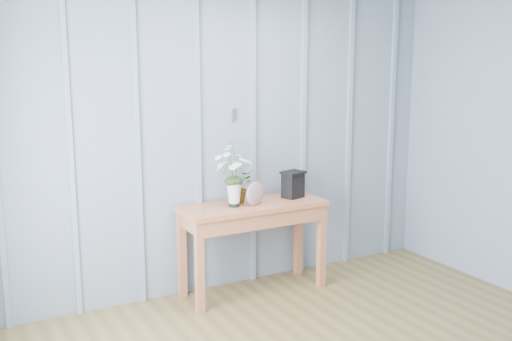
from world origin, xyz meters
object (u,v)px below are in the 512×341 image
felt_disc_vessel (255,194)px  daisy_vase (234,165)px  sideboard (253,217)px  carved_box (293,184)px

felt_disc_vessel → daisy_vase: bearing=148.7°
sideboard → daisy_vase: size_ratio=2.25×
carved_box → daisy_vase: bearing=-176.1°
carved_box → sideboard: bearing=-177.2°
daisy_vase → felt_disc_vessel: size_ratio=2.78×
daisy_vase → felt_disc_vessel: (0.17, -0.04, -0.24)m
felt_disc_vessel → carved_box: bearing=-5.4°
sideboard → daisy_vase: 0.48m
sideboard → daisy_vase: bearing=-173.7°
daisy_vase → felt_disc_vessel: bearing=-14.5°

